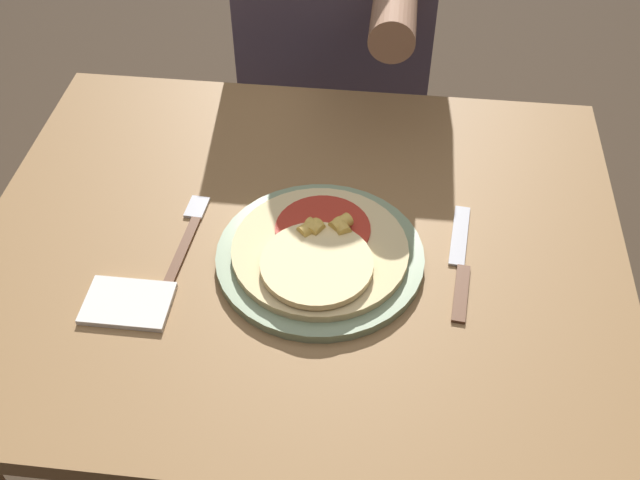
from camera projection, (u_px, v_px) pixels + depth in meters
name	position (u px, v px, depth m)	size (l,w,h in m)	color
dining_table	(301.00, 304.00, 1.18)	(0.93, 0.76, 0.77)	olive
plate	(320.00, 257.00, 1.04)	(0.29, 0.29, 0.01)	gray
pizza	(320.00, 251.00, 1.02)	(0.24, 0.24, 0.04)	#E0C689
fork	(189.00, 232.00, 1.08)	(0.03, 0.18, 0.00)	brown
knife	(460.00, 263.00, 1.04)	(0.03, 0.22, 0.00)	brown
napkin	(128.00, 303.00, 0.99)	(0.11, 0.08, 0.01)	silver
person_diner	(338.00, 25.00, 1.52)	(0.39, 0.52, 1.29)	#2D2D38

